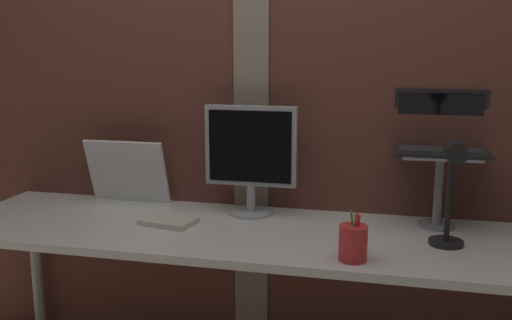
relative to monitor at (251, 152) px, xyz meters
name	(u,v)px	position (x,y,z in m)	size (l,w,h in m)	color
brick_wall_back	(269,77)	(0.04, 0.18, 0.30)	(3.13, 0.16, 2.62)	brown
desk	(250,247)	(0.05, -0.20, -0.33)	(2.37, 0.65, 0.76)	white
monitor	(251,152)	(0.00, 0.00, 0.00)	(0.38, 0.18, 0.45)	#ADB2B7
laptop_stand	(439,178)	(0.73, 0.00, -0.07)	(0.28, 0.22, 0.29)	gray
laptop	(440,134)	(0.73, 0.07, 0.09)	(0.35, 0.26, 0.23)	black
whiteboard_panel	(127,172)	(-0.57, 0.04, -0.12)	(0.36, 0.02, 0.29)	white
desk_lamp	(452,182)	(0.75, -0.26, -0.02)	(0.12, 0.20, 0.38)	black
pen_cup	(353,243)	(0.44, -0.43, -0.20)	(0.09, 0.09, 0.17)	red
paper_clutter_stack	(169,221)	(-0.28, -0.20, -0.25)	(0.20, 0.14, 0.02)	silver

